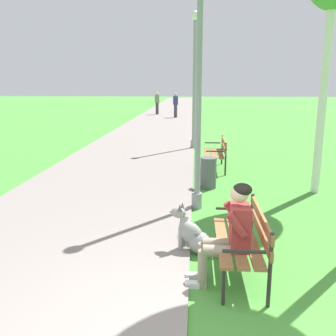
{
  "coord_description": "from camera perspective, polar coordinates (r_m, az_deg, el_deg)",
  "views": [
    {
      "loc": [
        -0.1,
        -2.99,
        2.36
      ],
      "look_at": [
        -0.56,
        3.42,
        0.9
      ],
      "focal_mm": 40.61,
      "sensor_mm": 36.0,
      "label": 1
    }
  ],
  "objects": [
    {
      "name": "park_bench_mid",
      "position": [
        10.48,
        7.38,
        2.54
      ],
      "size": [
        0.55,
        1.5,
        0.85
      ],
      "color": "olive",
      "rests_on": "ground"
    },
    {
      "name": "litter_bin",
      "position": [
        8.63,
        6.07,
        -0.74
      ],
      "size": [
        0.36,
        0.36,
        0.7
      ],
      "primitive_type": "cylinder",
      "color": "#515156",
      "rests_on": "ground"
    },
    {
      "name": "person_seated_on_near_bench",
      "position": [
        4.51,
        9.3,
        -9.29
      ],
      "size": [
        0.74,
        0.49,
        1.25
      ],
      "color": "gray",
      "rests_on": "ground"
    },
    {
      "name": "lamp_post_near",
      "position": [
        6.95,
        4.66,
        12.8
      ],
      "size": [
        0.24,
        0.24,
        4.58
      ],
      "color": "gray",
      "rests_on": "ground"
    },
    {
      "name": "dog_grey",
      "position": [
        5.42,
        3.88,
        -10.06
      ],
      "size": [
        0.8,
        0.44,
        0.71
      ],
      "color": "gray",
      "rests_on": "ground"
    },
    {
      "name": "pedestrian_distant",
      "position": [
        25.48,
        1.14,
        9.4
      ],
      "size": [
        0.32,
        0.22,
        1.65
      ],
      "color": "#383842",
      "rests_on": "ground"
    },
    {
      "name": "lamp_post_mid",
      "position": [
        13.58,
        3.96,
        13.05
      ],
      "size": [
        0.24,
        0.24,
        4.69
      ],
      "color": "gray",
      "rests_on": "ground"
    },
    {
      "name": "pedestrian_further_distant",
      "position": [
        27.94,
        -1.64,
        9.69
      ],
      "size": [
        0.32,
        0.22,
        1.65
      ],
      "color": "#383842",
      "rests_on": "ground"
    },
    {
      "name": "paved_path",
      "position": [
        27.17,
        -0.14,
        7.87
      ],
      "size": [
        3.97,
        60.0,
        0.04
      ],
      "primitive_type": "cube",
      "color": "gray",
      "rests_on": "ground"
    },
    {
      "name": "park_bench_near",
      "position": [
        4.83,
        11.46,
        -10.01
      ],
      "size": [
        0.55,
        1.5,
        0.85
      ],
      "color": "olive",
      "rests_on": "ground"
    }
  ]
}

